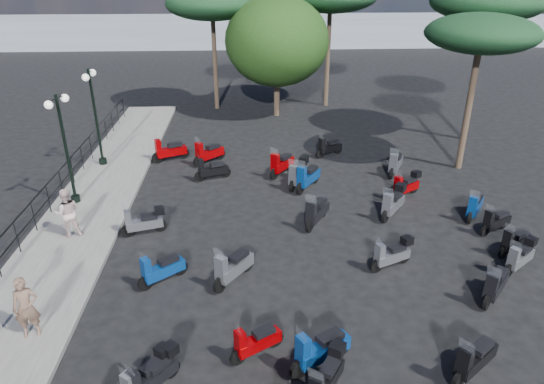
{
  "coord_description": "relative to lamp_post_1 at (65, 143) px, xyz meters",
  "views": [
    {
      "loc": [
        -0.46,
        -12.87,
        8.54
      ],
      "look_at": [
        0.37,
        2.58,
        1.2
      ],
      "focal_mm": 32.0,
      "sensor_mm": 36.0,
      "label": 1
    }
  ],
  "objects": [
    {
      "name": "scooter_1",
      "position": [
        4.54,
        -9.33,
        -2.1
      ],
      "size": [
        1.08,
        1.24,
        1.2
      ],
      "rotation": [
        0.0,
        0.0,
        2.44
      ],
      "color": "black",
      "rests_on": "ground"
    },
    {
      "name": "scooter_14",
      "position": [
        8.26,
        -8.81,
        -2.06
      ],
      "size": [
        1.58,
        1.04,
        1.41
      ],
      "rotation": [
        0.0,
        0.0,
        2.11
      ],
      "color": "black",
      "rests_on": "ground"
    },
    {
      "name": "scooter_29",
      "position": [
        13.23,
        2.36,
        -2.07
      ],
      "size": [
        0.99,
        1.6,
        1.4
      ],
      "rotation": [
        0.0,
        0.0,
        2.65
      ],
      "color": "black",
      "rests_on": "ground"
    },
    {
      "name": "scooter_23",
      "position": [
        10.64,
        4.69,
        -2.12
      ],
      "size": [
        1.42,
        0.93,
        1.26
      ],
      "rotation": [
        0.0,
        0.0,
        2.1
      ],
      "color": "black",
      "rests_on": "ground"
    },
    {
      "name": "scooter_17",
      "position": [
        8.8,
        1.34,
        -2.02
      ],
      "size": [
        1.02,
        1.64,
        1.42
      ],
      "rotation": [
        0.0,
        0.0,
        2.67
      ],
      "color": "black",
      "rests_on": "ground"
    },
    {
      "name": "scooter_19",
      "position": [
        11.69,
        -9.27,
        -2.09
      ],
      "size": [
        1.42,
        1.1,
        1.34
      ],
      "rotation": [
        0.0,
        0.0,
        2.21
      ],
      "color": "black",
      "rests_on": "ground"
    },
    {
      "name": "lamp_post_2",
      "position": [
        0.04,
        3.9,
        0.07
      ],
      "size": [
        0.35,
        1.28,
        4.34
      ],
      "rotation": [
        0.0,
        0.0,
        -0.01
      ],
      "color": "black",
      "rests_on": "sidewalk"
    },
    {
      "name": "scooter_3",
      "position": [
        3.08,
        -2.41,
        -2.08
      ],
      "size": [
        1.53,
        0.69,
        1.25
      ],
      "rotation": [
        0.0,
        0.0,
        1.86
      ],
      "color": "black",
      "rests_on": "ground"
    },
    {
      "name": "scooter_25",
      "position": [
        13.46,
        -6.58,
        -2.08
      ],
      "size": [
        1.22,
        1.33,
        1.35
      ],
      "rotation": [
        0.0,
        0.0,
        2.41
      ],
      "color": "black",
      "rests_on": "ground"
    },
    {
      "name": "scooter_9",
      "position": [
        6.19,
        -5.37,
        -2.06
      ],
      "size": [
        1.19,
        1.5,
        1.44
      ],
      "rotation": [
        0.0,
        0.0,
        2.49
      ],
      "color": "black",
      "rests_on": "ground"
    },
    {
      "name": "ground",
      "position": [
        7.16,
        -4.36,
        -2.55
      ],
      "size": [
        120.0,
        120.0,
        0.0
      ],
      "primitive_type": "plane",
      "color": "black",
      "rests_on": "ground"
    },
    {
      "name": "scooter_16",
      "position": [
        9.16,
        0.99,
        -2.04
      ],
      "size": [
        1.17,
        1.6,
        1.49
      ],
      "rotation": [
        0.0,
        0.0,
        2.54
      ],
      "color": "black",
      "rests_on": "ground"
    },
    {
      "name": "scooter_8",
      "position": [
        6.79,
        -8.38,
        -2.14
      ],
      "size": [
        1.32,
        0.87,
        1.18
      ],
      "rotation": [
        0.0,
        0.0,
        2.11
      ],
      "color": "black",
      "rests_on": "ground"
    },
    {
      "name": "scooter_27",
      "position": [
        15.22,
        -4.3,
        -2.13
      ],
      "size": [
        1.38,
        0.88,
        1.22
      ],
      "rotation": [
        0.0,
        0.0,
        2.08
      ],
      "color": "black",
      "rests_on": "ground"
    },
    {
      "name": "scooter_31",
      "position": [
        4.41,
        -9.37,
        -2.11
      ],
      "size": [
        0.99,
        1.28,
        1.18
      ],
      "rotation": [
        0.0,
        0.0,
        2.52
      ],
      "color": "black",
      "rests_on": "ground"
    },
    {
      "name": "pine_1",
      "position": [
        18.28,
        6.88,
        4.27
      ],
      "size": [
        5.37,
        5.37,
        7.79
      ],
      "color": "#38281E",
      "rests_on": "ground"
    },
    {
      "name": "scooter_28",
      "position": [
        14.98,
        -1.85,
        -2.1
      ],
      "size": [
        1.06,
        1.39,
        1.31
      ],
      "rotation": [
        0.0,
        0.0,
        2.51
      ],
      "color": "black",
      "rests_on": "ground"
    },
    {
      "name": "scooter_11",
      "position": [
        4.88,
        4.07,
        -2.05
      ],
      "size": [
        1.42,
        1.31,
        1.45
      ],
      "rotation": [
        0.0,
        0.0,
        2.31
      ],
      "color": "black",
      "rests_on": "ground"
    },
    {
      "name": "scooter_10",
      "position": [
        8.18,
        2.52,
        -2.05
      ],
      "size": [
        1.18,
        1.55,
        1.46
      ],
      "rotation": [
        0.0,
        0.0,
        2.51
      ],
      "color": "black",
      "rests_on": "ground"
    },
    {
      "name": "scooter_5",
      "position": [
        3.02,
        4.48,
        -2.05
      ],
      "size": [
        1.69,
        0.97,
        1.45
      ],
      "rotation": [
        0.0,
        0.0,
        2.01
      ],
      "color": "black",
      "rests_on": "ground"
    },
    {
      "name": "distant_hills",
      "position": [
        7.16,
        40.64,
        -1.05
      ],
      "size": [
        70.0,
        8.0,
        3.0
      ],
      "primitive_type": "cube",
      "color": "gray",
      "rests_on": "ground"
    },
    {
      "name": "scooter_2",
      "position": [
        4.11,
        -5.3,
        -2.1
      ],
      "size": [
        1.35,
        1.09,
        1.3
      ],
      "rotation": [
        0.0,
        0.0,
        2.23
      ],
      "color": "black",
      "rests_on": "ground"
    },
    {
      "name": "scooter_22",
      "position": [
        13.01,
        0.06,
        -2.08
      ],
      "size": [
        1.39,
        1.01,
        1.26
      ],
      "rotation": [
        0.0,
        0.0,
        2.15
      ],
      "color": "black",
      "rests_on": "ground"
    },
    {
      "name": "scooter_20",
      "position": [
        11.04,
        -4.88,
        -2.09
      ],
      "size": [
        1.44,
        0.84,
        1.23
      ],
      "rotation": [
        0.0,
        0.0,
        2.01
      ],
      "color": "black",
      "rests_on": "ground"
    },
    {
      "name": "woman",
      "position": [
        1.24,
        -7.52,
        -1.58
      ],
      "size": [
        0.68,
        0.54,
        1.65
      ],
      "primitive_type": "imported",
      "rotation": [
        0.0,
        0.0,
        0.26
      ],
      "color": "brown",
      "rests_on": "sidewalk"
    },
    {
      "name": "pedestrian_far",
      "position": [
        0.65,
        -2.6,
        -1.55
      ],
      "size": [
        0.98,
        0.86,
        1.71
      ],
      "primitive_type": "imported",
      "rotation": [
        0.0,
        0.0,
        3.43
      ],
      "color": "beige",
      "rests_on": "sidewalk"
    },
    {
      "name": "scooter_30",
      "position": [
        8.26,
        -9.67,
        -2.07
      ],
      "size": [
        1.01,
        1.44,
        1.29
      ],
      "rotation": [
        0.0,
        0.0,
        2.58
      ],
      "color": "black",
      "rests_on": "ground"
    },
    {
      "name": "lamp_post_1",
      "position": [
        0.0,
        0.0,
        0.0
      ],
      "size": [
        0.54,
        1.21,
        4.22
      ],
      "rotation": [
        0.0,
        0.0,
        -0.27
      ],
      "color": "black",
      "rests_on": "sidewalk"
    },
    {
      "name": "broadleaf_tree",
      "position": [
        8.56,
        11.83,
        1.85
      ],
      "size": [
        6.06,
        6.06,
        6.98
      ],
      "color": "#38281E",
      "rests_on": "ground"
    },
    {
      "name": "scooter_32",
      "position": [
        15.24,
        -2.95,
        -2.13
      ],
      "size": [
        1.38,
        0.88,
        1.22
      ],
      "rotation": [
        0.0,
        0.0,
        2.08
      ],
      "color": "black",
      "rests_on": "ground"
    },
    {
      "name": "scooter_26",
      "position": [
        14.91,
        -5.21,
        -2.1
      ],
      "size": [
        1.31,
        1.04,
        1.22
      ],
      "rotation": [
        0.0,
        0.0,
        2.21
      ],
      "color": "black",
      "rests_on": "ground"
    },
    {
      "name": "pine_2",
      "position": [
        4.8,
        13.64,
        3.76
      ],
      "size": [
        5.56,
        5.56,
        7.32
      ],
      "color": "#38281E",
      "rests_on": "ground"
    },
    {
      "name": "scooter_21",
      "position": [
        12.02,
        -1.54,
        -2.03
      ],
      "size": [
        1.23,
        1.48,
        1.4
      ],
      "rotation": [
        0.0,
        0.0,
        2.48
      ],
      "color": "black",
      "rests_on": "ground"
    },
    {
      "name": "railing",
      "position": [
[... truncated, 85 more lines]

